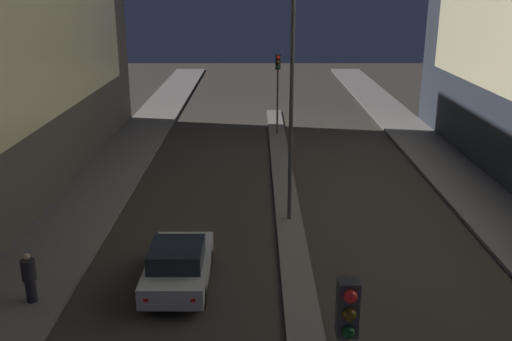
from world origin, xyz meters
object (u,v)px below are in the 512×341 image
Objects in this scene: pedestrian_on_left_sidewalk at (30,277)px; car_left_lane at (179,265)px; street_lamp at (293,54)px; traffic_light_mid at (278,77)px.

car_left_lane is at bearing 14.74° from pedestrian_on_left_sidewalk.
street_lamp is 8.82m from car_left_lane.
traffic_light_mid is at bearing 90.00° from street_lamp.
street_lamp is at bearing -90.00° from traffic_light_mid.
traffic_light_mid is at bearing 68.37° from pedestrian_on_left_sidewalk.
street_lamp is at bearing 38.52° from pedestrian_on_left_sidewalk.
traffic_light_mid reaches higher than car_left_lane.
street_lamp reaches higher than traffic_light_mid.
street_lamp is at bearing 54.31° from car_left_lane.
traffic_light_mid is 22.02m from pedestrian_on_left_sidewalk.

